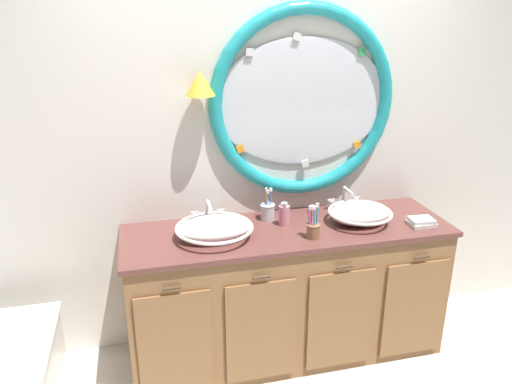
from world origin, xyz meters
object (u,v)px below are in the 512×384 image
object	(u,v)px
sink_basin_left	(214,228)
toothbrush_holder_left	(268,211)
toothbrush_holder_right	(313,229)
folded_hand_towel	(421,222)
sink_basin_right	(360,213)
soap_dispenser	(284,215)

from	to	relation	value
sink_basin_left	toothbrush_holder_left	bearing A→B (deg)	26.45
toothbrush_holder_right	folded_hand_towel	distance (m)	0.70
sink_basin_right	soap_dispenser	bearing A→B (deg)	170.21
sink_basin_right	soap_dispenser	size ratio (longest dim) A/B	2.58
toothbrush_holder_right	soap_dispenser	xyz separation A→B (m)	(-0.11, 0.21, 0.01)
sink_basin_left	soap_dispenser	size ratio (longest dim) A/B	2.95
sink_basin_left	toothbrush_holder_right	xyz separation A→B (m)	(0.55, -0.13, -0.01)
folded_hand_towel	soap_dispenser	bearing A→B (deg)	165.88
toothbrush_holder_left	toothbrush_holder_right	size ratio (longest dim) A/B	0.99
sink_basin_right	toothbrush_holder_right	xyz separation A→B (m)	(-0.35, -0.13, -0.01)
sink_basin_right	folded_hand_towel	size ratio (longest dim) A/B	2.58
sink_basin_right	folded_hand_towel	distance (m)	0.38
sink_basin_left	toothbrush_holder_left	xyz separation A→B (m)	(0.37, 0.18, -0.00)
sink_basin_left	toothbrush_holder_left	size ratio (longest dim) A/B	2.18
sink_basin_right	soap_dispenser	world-z (taller)	soap_dispenser
sink_basin_left	folded_hand_towel	bearing A→B (deg)	-5.68
sink_basin_right	folded_hand_towel	xyz separation A→B (m)	(0.35, -0.12, -0.04)
sink_basin_left	soap_dispenser	world-z (taller)	soap_dispenser
sink_basin_right	folded_hand_towel	world-z (taller)	sink_basin_right
toothbrush_holder_right	soap_dispenser	bearing A→B (deg)	117.08
toothbrush_holder_left	soap_dispenser	world-z (taller)	toothbrush_holder_left
sink_basin_left	sink_basin_right	world-z (taller)	sink_basin_right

